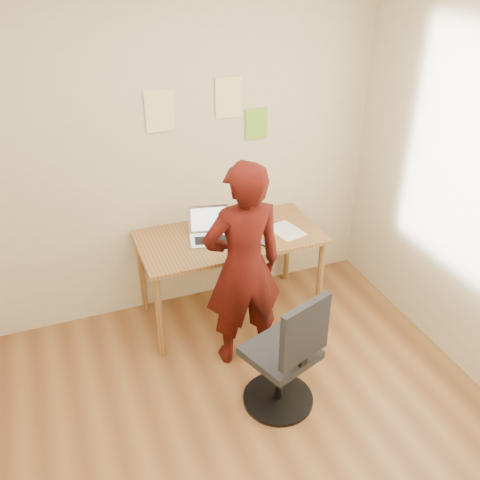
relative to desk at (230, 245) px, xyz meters
name	(u,v)px	position (x,y,z in m)	size (l,w,h in m)	color
room	(248,273)	(-0.41, -1.38, 0.70)	(3.58, 3.58, 2.78)	brown
desk	(230,245)	(0.00, 0.00, 0.00)	(1.40, 0.70, 0.74)	olive
laptop	(210,232)	(-0.15, 0.03, 0.14)	(0.36, 0.33, 0.22)	silver
paper_sheet	(286,231)	(0.44, -0.08, 0.09)	(0.20, 0.29, 0.00)	white
phone	(264,243)	(0.20, -0.21, 0.09)	(0.12, 0.14, 0.01)	black
wall_note_left	(160,111)	(-0.39, 0.36, 1.00)	(0.21, 0.00, 0.30)	#F6F293
wall_note_mid	(229,98)	(0.14, 0.36, 1.04)	(0.21, 0.00, 0.30)	#F6F293
wall_note_right	(256,124)	(0.36, 0.36, 0.82)	(0.18, 0.00, 0.24)	#7EBA2A
office_chair	(287,361)	(-0.01, -1.07, -0.26)	(0.52, 0.52, 0.91)	black
person	(243,267)	(-0.09, -0.50, 0.12)	(0.57, 0.37, 1.55)	#3B0C08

